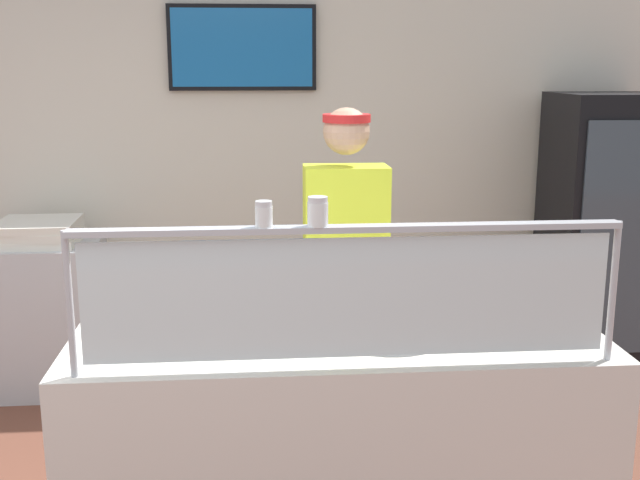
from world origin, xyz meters
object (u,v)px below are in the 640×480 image
drink_fridge (600,235)px  pizza_box_stack (38,232)px  parmesan_shaker (264,216)px  pizza_tray (389,331)px  worker_figure (346,273)px  pizza_server (397,327)px  pepper_flake_shaker (318,213)px

drink_fridge → pizza_box_stack: size_ratio=3.70×
parmesan_shaker → pizza_box_stack: (-1.31, 2.18, -0.50)m
pizza_tray → worker_figure: bearing=96.2°
pizza_box_stack → pizza_server: bearing=-46.5°
pizza_tray → worker_figure: worker_figure is taller
pizza_tray → drink_fridge: (1.69, 1.92, -0.08)m
pizza_server → worker_figure: worker_figure is taller
pizza_tray → parmesan_shaker: parmesan_shaker is taller
pizza_tray → pizza_box_stack: bearing=133.4°
pizza_tray → drink_fridge: 2.56m
pizza_box_stack → parmesan_shaker: bearing=-59.0°
pizza_server → pizza_box_stack: pizza_box_stack is taller
worker_figure → pizza_tray: bearing=-83.8°
pepper_flake_shaker → drink_fridge: bearing=48.3°
pizza_server → parmesan_shaker: 0.75m
pizza_tray → parmesan_shaker: 0.75m
pizza_server → pizza_box_stack: bearing=135.0°
parmesan_shaker → pizza_box_stack: parmesan_shaker is taller
pizza_server → pepper_flake_shaker: bearing=-136.9°
drink_fridge → pizza_box_stack: 3.47m
pepper_flake_shaker → pizza_server: bearing=41.7°
worker_figure → pepper_flake_shaker: bearing=-102.0°
drink_fridge → worker_figure: bearing=-145.5°
pizza_server → worker_figure: bearing=99.6°
parmesan_shaker → pizza_box_stack: bearing=121.0°
worker_figure → drink_fridge: (1.77, 1.22, -0.12)m
parmesan_shaker → pepper_flake_shaker: bearing=-0.0°
drink_fridge → parmesan_shaker: bearing=-134.1°
pepper_flake_shaker → parmesan_shaker: bearing=180.0°
pizza_tray → pepper_flake_shaker: (-0.29, -0.30, 0.51)m
worker_figure → pizza_box_stack: (-1.70, 1.17, -0.03)m
pizza_server → worker_figure: size_ratio=0.16×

